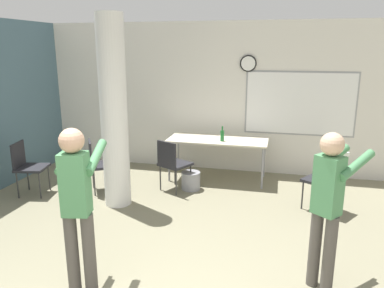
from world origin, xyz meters
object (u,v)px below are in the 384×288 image
Objects in this scene: folding_table at (218,142)px; bottle_on_table at (222,135)px; person_playing_front at (77,199)px; chair_mid_room at (326,178)px; chair_table_left at (172,162)px; chair_by_left_wall at (27,164)px; person_playing_side at (328,200)px; chair_near_pillar at (99,162)px.

folding_table is 0.22m from bottle_on_table.
person_playing_front reaches higher than bottle_on_table.
chair_mid_room is 2.39m from chair_table_left.
chair_by_left_wall is 4.66m from person_playing_side.
chair_mid_room is 3.57m from person_playing_front.
chair_table_left is (-0.62, -0.76, -0.19)m from folding_table.
chair_near_pillar and chair_mid_room have the same top height.
folding_table is 3.20m from chair_by_left_wall.
chair_mid_room is at bearing -29.46° from folding_table.
chair_table_left is 2.79m from person_playing_front.
bottle_on_table is at bearing 25.75° from chair_near_pillar.
person_playing_front is at bearing -101.67° from folding_table.
chair_by_left_wall is at bearing 161.44° from person_playing_side.
chair_near_pillar is (-1.89, -0.91, -0.34)m from bottle_on_table.
folding_table is at bearing 117.96° from person_playing_side.
bottle_on_table reaches higher than chair_mid_room.
folding_table is at bearing 78.33° from person_playing_front.
chair_near_pillar is 3.85m from person_playing_side.
chair_by_left_wall reaches higher than folding_table.
bottle_on_table is 3.14m from person_playing_side.
person_playing_side is (-0.21, -1.92, 0.43)m from chair_mid_room.
chair_table_left is 2.33m from chair_by_left_wall.
chair_mid_room is at bearing -5.64° from chair_table_left.
chair_mid_room reaches higher than folding_table.
person_playing_front is at bearing -92.09° from chair_table_left.
person_playing_front is at bearing -134.54° from chair_mid_room.
person_playing_front reaches higher than person_playing_side.
folding_table is at bearing 150.54° from chair_mid_room.
person_playing_side is (1.45, -2.78, 0.09)m from bottle_on_table.
chair_by_left_wall is (-2.85, -1.43, -0.19)m from folding_table.
bottle_on_table is 0.16× the size of person_playing_front.
chair_by_left_wall is at bearing -153.36° from folding_table.
person_playing_side reaches higher than chair_near_pillar.
chair_by_left_wall is (-4.61, -0.44, 0.00)m from chair_mid_room.
chair_by_left_wall is at bearing 135.68° from person_playing_front.
person_playing_side reaches higher than bottle_on_table.
chair_near_pillar is 1.00× the size of chair_mid_room.
chair_table_left is 0.55× the size of person_playing_side.
person_playing_front is at bearing -44.32° from chair_by_left_wall.
chair_mid_room is at bearing 5.47° from chair_by_left_wall.
folding_table is 2.02× the size of chair_near_pillar.
bottle_on_table is 0.30× the size of chair_by_left_wall.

